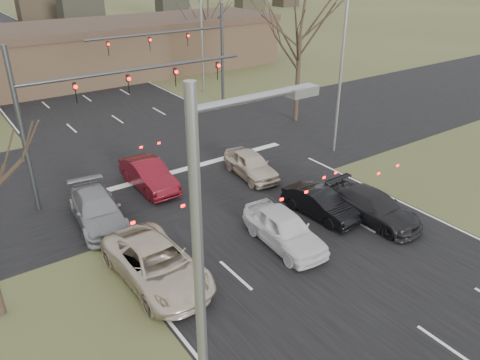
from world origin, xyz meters
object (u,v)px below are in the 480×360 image
at_px(mast_arm_far, 191,46).
at_px(streetlight_left, 211,330).
at_px(streetlight_right_far, 200,29).
at_px(car_grey_ahead, 97,210).
at_px(mast_arm_near, 89,99).
at_px(car_white_sedan, 284,229).
at_px(car_silver_suv, 157,264).
at_px(car_black_hatch, 320,203).
at_px(building, 79,52).
at_px(car_silver_ahead, 251,165).
at_px(car_red_ahead, 149,175).
at_px(car_charcoal_sedan, 374,207).
at_px(streetlight_right_near, 340,64).

distance_m(mast_arm_far, streetlight_left, 30.89).
height_order(streetlight_right_far, car_grey_ahead, streetlight_right_far).
relative_size(mast_arm_near, car_white_sedan, 2.66).
bearing_deg(car_silver_suv, car_black_hatch, -1.65).
bearing_deg(car_white_sedan, mast_arm_far, 75.09).
bearing_deg(car_grey_ahead, mast_arm_near, 73.56).
relative_size(streetlight_left, car_silver_suv, 1.79).
height_order(building, streetlight_right_far, streetlight_right_far).
bearing_deg(car_silver_ahead, car_silver_suv, -140.70).
bearing_deg(mast_arm_near, car_black_hatch, -47.57).
distance_m(building, car_silver_suv, 34.52).
distance_m(streetlight_right_far, car_red_ahead, 19.94).
bearing_deg(mast_arm_near, building, 73.87).
bearing_deg(car_charcoal_sedan, car_white_sedan, 167.56).
height_order(car_charcoal_sedan, car_grey_ahead, car_grey_ahead).
height_order(car_charcoal_sedan, car_red_ahead, car_red_ahead).
xyz_separation_m(streetlight_right_far, car_charcoal_sedan, (-5.02, -24.19, -4.88)).
xyz_separation_m(mast_arm_far, streetlight_right_near, (2.64, -13.00, 0.57)).
bearing_deg(mast_arm_near, car_red_ahead, -22.89).
bearing_deg(car_red_ahead, building, 78.89).
height_order(streetlight_left, car_red_ahead, streetlight_left).
relative_size(mast_arm_far, car_charcoal_sedan, 2.29).
height_order(streetlight_left, car_charcoal_sedan, streetlight_left).
bearing_deg(streetlight_right_near, car_white_sedan, -145.69).
distance_m(mast_arm_near, car_white_sedan, 11.33).
bearing_deg(streetlight_right_far, mast_arm_far, -128.11).
bearing_deg(mast_arm_far, building, 105.58).
bearing_deg(building, mast_arm_near, -106.13).
height_order(streetlight_right_near, car_red_ahead, streetlight_right_near).
relative_size(mast_arm_far, streetlight_right_far, 1.11).
relative_size(building, car_charcoal_sedan, 8.74).
xyz_separation_m(building, streetlight_right_far, (7.32, -11.00, 2.92)).
bearing_deg(car_black_hatch, car_silver_suv, 175.99).
bearing_deg(mast_arm_near, car_charcoal_sedan, -46.92).
relative_size(streetlight_right_near, car_black_hatch, 2.49).
xyz_separation_m(streetlight_left, car_silver_suv, (2.69, 8.50, -4.81)).
relative_size(car_white_sedan, car_red_ahead, 1.00).
xyz_separation_m(streetlight_right_near, car_white_sedan, (-9.32, -6.36, -4.81)).
xyz_separation_m(mast_arm_far, streetlight_left, (-15.01, -27.00, 0.57)).
bearing_deg(building, mast_arm_far, -74.42).
bearing_deg(car_charcoal_sedan, building, 91.13).
relative_size(streetlight_left, car_silver_ahead, 2.37).
bearing_deg(streetlight_left, streetlight_right_far, 59.66).
bearing_deg(building, car_charcoal_sedan, -86.26).
bearing_deg(car_silver_suv, car_silver_ahead, 31.03).
xyz_separation_m(mast_arm_near, streetlight_left, (-3.59, -17.00, 0.51)).
distance_m(building, car_silver_ahead, 28.03).
height_order(streetlight_left, car_white_sedan, streetlight_left).
bearing_deg(car_white_sedan, mast_arm_near, 120.94).
distance_m(car_charcoal_sedan, car_grey_ahead, 12.98).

